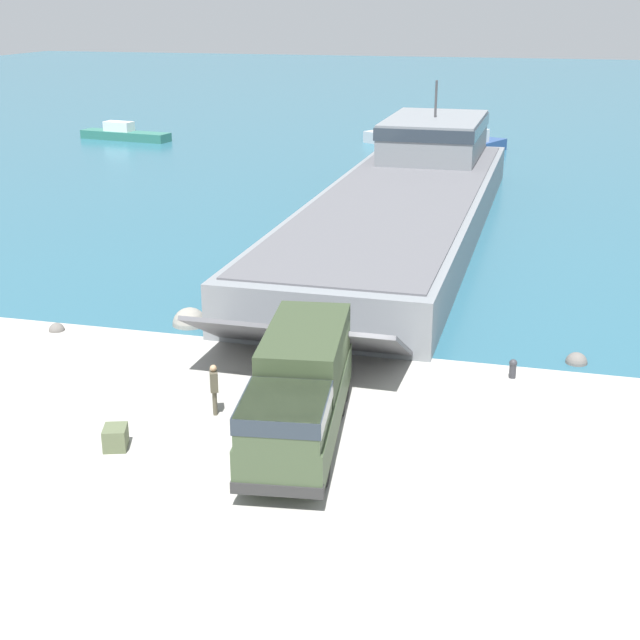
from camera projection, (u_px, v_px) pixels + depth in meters
ground_plane at (350, 404)px, 28.82m from camera, size 240.00×240.00×0.00m
water_surface at (511, 101)px, 114.89m from camera, size 240.00×180.00×0.01m
landing_craft at (409, 193)px, 51.64m from camera, size 9.07×40.23×7.30m
military_truck at (299, 390)px, 25.97m from camera, size 3.37×8.14×3.05m
soldier_on_ramp at (214, 386)px, 27.82m from camera, size 0.40×0.50×1.66m
moored_boat_a at (124, 134)px, 82.64m from camera, size 9.04×3.18×1.65m
moored_boat_b at (410, 139)px, 78.75m from camera, size 8.79×6.69×2.14m
moored_boat_c at (477, 145)px, 75.48m from camera, size 4.66×6.57×2.03m
mooring_bollard at (513, 368)px, 30.68m from camera, size 0.28×0.28×0.68m
cargo_crate at (115, 438)px, 25.88m from camera, size 0.88×0.96×0.66m
shoreline_rock_a at (576, 363)px, 32.05m from camera, size 0.79×0.79×0.79m
shoreline_rock_b at (57, 331)px, 35.18m from camera, size 0.62×0.62×0.62m
shoreline_rock_d at (190, 325)px, 35.83m from camera, size 1.40×1.40×1.40m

